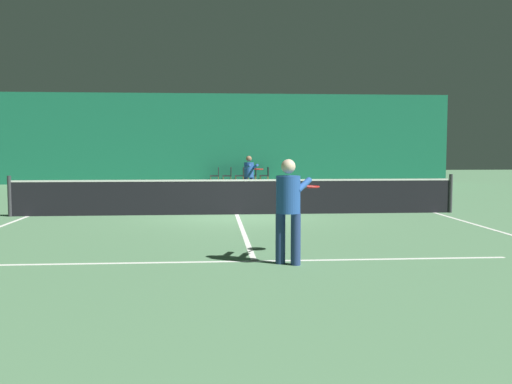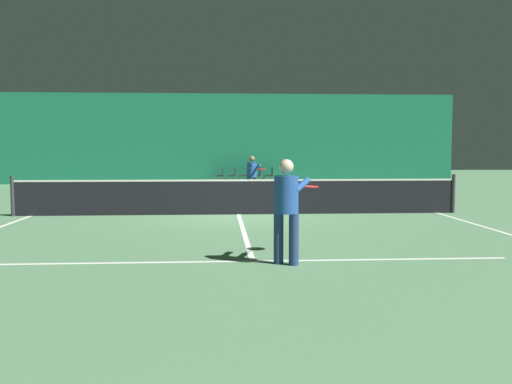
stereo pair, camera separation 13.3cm
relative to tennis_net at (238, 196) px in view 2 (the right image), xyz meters
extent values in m
plane|color=#56845B|center=(0.00, 0.00, -0.51)|extent=(60.00, 60.00, 0.00)
cube|color=#196B4C|center=(0.00, 13.54, 1.75)|extent=(23.00, 0.12, 4.52)
cube|color=white|center=(0.00, 11.90, -0.51)|extent=(11.00, 0.10, 0.00)
cube|color=white|center=(0.00, 6.40, -0.51)|extent=(8.25, 0.10, 0.00)
cube|color=white|center=(0.00, -6.40, -0.51)|extent=(8.25, 0.10, 0.00)
cube|color=white|center=(-5.50, 0.00, -0.51)|extent=(0.10, 23.80, 0.00)
cube|color=white|center=(5.50, 0.00, -0.51)|extent=(0.10, 23.80, 0.00)
cube|color=white|center=(0.00, 0.00, -0.51)|extent=(0.10, 12.80, 0.00)
cube|color=black|center=(0.00, 0.00, -0.04)|extent=(11.90, 0.02, 0.95)
cube|color=white|center=(0.00, 0.00, 0.41)|extent=(11.90, 0.02, 0.05)
cylinder|color=#333338|center=(-5.95, 0.00, 0.02)|extent=(0.10, 0.10, 1.07)
cylinder|color=#333338|center=(5.95, 0.00, 0.02)|extent=(0.10, 0.10, 1.07)
cylinder|color=navy|center=(0.39, -6.61, -0.11)|extent=(0.21, 0.21, 0.79)
cylinder|color=navy|center=(0.61, -6.74, -0.11)|extent=(0.21, 0.21, 0.79)
cylinder|color=#234C99|center=(0.50, -6.68, 0.57)|extent=(0.51, 0.51, 0.57)
sphere|color=beige|center=(0.50, -6.68, 1.00)|extent=(0.22, 0.22, 0.22)
cylinder|color=#234C99|center=(0.50, -6.38, 0.70)|extent=(0.35, 0.52, 0.23)
cylinder|color=#234C99|center=(0.76, -6.52, 0.70)|extent=(0.35, 0.52, 0.23)
cylinder|color=black|center=(0.83, -6.09, 0.63)|extent=(0.18, 0.28, 0.03)
torus|color=red|center=(0.98, -5.82, 0.63)|extent=(0.45, 0.45, 0.03)
cylinder|color=silver|center=(0.98, -5.82, 0.63)|extent=(0.38, 0.38, 0.00)
cylinder|color=navy|center=(0.78, 5.15, -0.14)|extent=(0.18, 0.18, 0.74)
cylinder|color=navy|center=(0.55, 5.08, -0.14)|extent=(0.18, 0.18, 0.74)
cylinder|color=#234C99|center=(0.67, 5.12, 0.50)|extent=(0.43, 0.43, 0.54)
sphere|color=#936B4C|center=(0.67, 5.12, 0.90)|extent=(0.20, 0.20, 0.20)
cylinder|color=#234C99|center=(0.87, 4.92, 0.62)|extent=(0.23, 0.51, 0.22)
cylinder|color=#234C99|center=(0.61, 4.84, 0.62)|extent=(0.23, 0.51, 0.22)
cylinder|color=black|center=(0.85, 4.50, 0.55)|extent=(0.12, 0.30, 0.03)
torus|color=red|center=(0.94, 4.22, 0.55)|extent=(0.41, 0.41, 0.03)
cylinder|color=silver|center=(0.94, 4.22, 0.55)|extent=(0.35, 0.35, 0.00)
cylinder|color=brown|center=(-0.72, 13.18, -0.32)|extent=(0.03, 0.03, 0.39)
cylinder|color=brown|center=(-0.72, 12.80, -0.32)|extent=(0.03, 0.03, 0.39)
cylinder|color=brown|center=(-0.34, 13.18, -0.32)|extent=(0.03, 0.03, 0.39)
cylinder|color=brown|center=(-0.34, 12.80, -0.32)|extent=(0.03, 0.03, 0.39)
cube|color=#232328|center=(-0.53, 12.99, -0.10)|extent=(0.44, 0.44, 0.05)
cube|color=#232328|center=(-0.33, 12.99, 0.13)|extent=(0.04, 0.44, 0.40)
cylinder|color=brown|center=(-0.10, 13.18, -0.32)|extent=(0.03, 0.03, 0.39)
cylinder|color=brown|center=(-0.10, 12.80, -0.32)|extent=(0.03, 0.03, 0.39)
cylinder|color=brown|center=(0.28, 13.18, -0.32)|extent=(0.03, 0.03, 0.39)
cylinder|color=brown|center=(0.28, 12.80, -0.32)|extent=(0.03, 0.03, 0.39)
cube|color=#232328|center=(0.09, 12.99, -0.10)|extent=(0.44, 0.44, 0.05)
cube|color=#232328|center=(0.29, 12.99, 0.13)|extent=(0.04, 0.44, 0.40)
cylinder|color=brown|center=(0.51, 13.18, -0.32)|extent=(0.03, 0.03, 0.39)
cylinder|color=brown|center=(0.51, 12.80, -0.32)|extent=(0.03, 0.03, 0.39)
cylinder|color=brown|center=(0.89, 13.18, -0.32)|extent=(0.03, 0.03, 0.39)
cylinder|color=brown|center=(0.89, 12.80, -0.32)|extent=(0.03, 0.03, 0.39)
cube|color=#232328|center=(0.70, 12.99, -0.10)|extent=(0.44, 0.44, 0.05)
cube|color=#232328|center=(0.90, 12.99, 0.13)|extent=(0.04, 0.44, 0.40)
cylinder|color=brown|center=(1.13, 13.18, -0.32)|extent=(0.03, 0.03, 0.39)
cylinder|color=brown|center=(1.13, 12.80, -0.32)|extent=(0.03, 0.03, 0.39)
cylinder|color=brown|center=(1.51, 13.18, -0.32)|extent=(0.03, 0.03, 0.39)
cylinder|color=brown|center=(1.51, 12.80, -0.32)|extent=(0.03, 0.03, 0.39)
cube|color=#232328|center=(1.32, 12.99, -0.10)|extent=(0.44, 0.44, 0.05)
cube|color=#232328|center=(1.52, 12.99, 0.13)|extent=(0.04, 0.44, 0.40)
cylinder|color=brown|center=(1.75, 13.18, -0.32)|extent=(0.03, 0.03, 0.39)
cylinder|color=brown|center=(1.75, 12.80, -0.32)|extent=(0.03, 0.03, 0.39)
cylinder|color=brown|center=(2.13, 13.18, -0.32)|extent=(0.03, 0.03, 0.39)
cylinder|color=brown|center=(2.13, 12.80, -0.32)|extent=(0.03, 0.03, 0.39)
cube|color=#232328|center=(1.94, 12.99, -0.10)|extent=(0.44, 0.44, 0.05)
cube|color=#232328|center=(2.14, 12.99, 0.13)|extent=(0.04, 0.44, 0.40)
camera|label=1|loc=(-0.66, -15.30, 1.28)|focal=40.00mm
camera|label=2|loc=(-0.53, -15.31, 1.28)|focal=40.00mm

